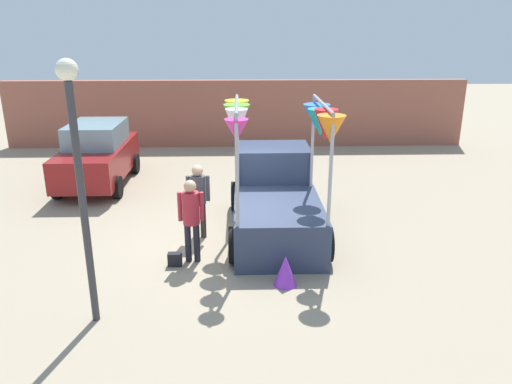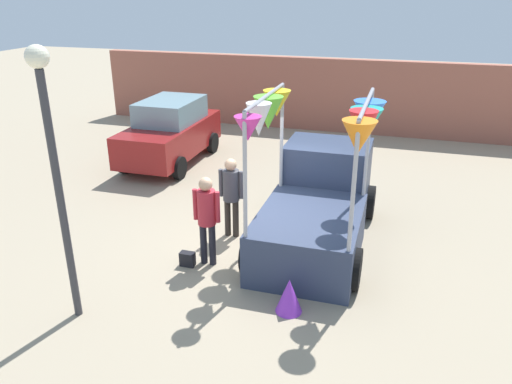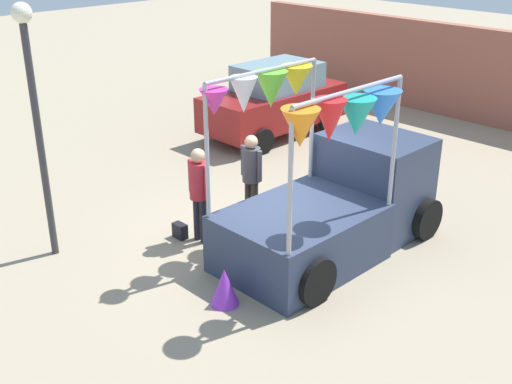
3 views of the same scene
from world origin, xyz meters
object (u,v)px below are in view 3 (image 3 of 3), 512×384
vendor_truck (339,196)px  parked_car (275,100)px  person_vendor (251,170)px  handbag (180,231)px  folded_kite_bundle_violet (225,287)px  street_lamp (34,100)px  person_customer (199,186)px

vendor_truck → parked_car: 6.31m
person_vendor → handbag: size_ratio=6.17×
parked_car → handbag: bearing=-61.7°
vendor_truck → folded_kite_bundle_violet: size_ratio=6.92×
vendor_truck → street_lamp: (-3.25, -3.73, 1.78)m
person_vendor → street_lamp: size_ratio=0.41×
person_vendor → street_lamp: (-1.48, -3.34, 1.69)m
vendor_truck → person_vendor: vendor_truck is taller
person_vendor → person_customer: bearing=-92.1°
parked_car → person_customer: (3.31, -5.30, 0.13)m
person_vendor → street_lamp: 4.02m
handbag → street_lamp: size_ratio=0.07×
person_vendor → street_lamp: street_lamp is taller
street_lamp → folded_kite_bundle_violet: street_lamp is taller
person_vendor → handbag: bearing=-105.5°
vendor_truck → handbag: size_ratio=14.83×
vendor_truck → parked_car: bearing=144.3°
person_customer → handbag: bearing=-150.3°
person_customer → person_vendor: person_customer is taller
person_vendor → handbag: 1.74m
person_customer → street_lamp: bearing=-124.1°
person_vendor → folded_kite_bundle_violet: person_vendor is taller
vendor_truck → street_lamp: 5.26m
parked_car → handbag: 6.30m
vendor_truck → parked_car: size_ratio=1.04×
parked_car → person_customer: parked_car is taller
parked_car → vendor_truck: bearing=-35.7°
person_customer → street_lamp: (-1.43, -2.11, 1.67)m
person_customer → vendor_truck: bearing=41.7°
parked_car → person_customer: 6.25m
handbag → person_vendor: bearing=74.5°
folded_kite_bundle_violet → street_lamp: bearing=-162.0°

